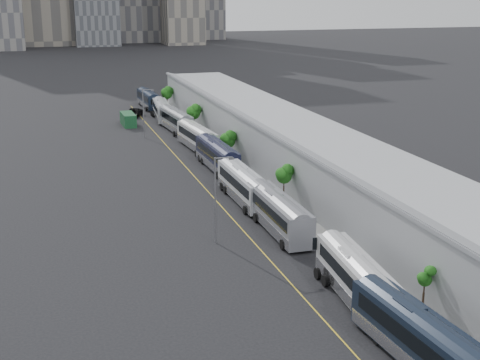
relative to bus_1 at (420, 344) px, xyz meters
name	(u,v)px	position (x,y,z in m)	size (l,w,h in m)	color
sidewalk	(318,210)	(6.99, 33.15, -1.63)	(10.00, 170.00, 0.12)	gray
lane_line	(233,219)	(-3.51, 33.15, -1.68)	(0.12, 160.00, 0.02)	gold
depot	(351,179)	(10.99, 33.15, 1.82)	(12.45, 160.40, 7.20)	gray
bus_1	(420,344)	(0.00, 0.00, 0.00)	(3.65, 13.83, 4.00)	black
bus_2	(357,283)	(0.44, 10.26, -0.04)	(3.87, 13.56, 3.91)	#BBBBBD
bus_3	(279,217)	(0.00, 27.79, 0.02)	(3.07, 13.85, 4.04)	slate
bus_4	(244,188)	(-0.32, 39.15, -0.01)	(3.02, 13.61, 3.97)	#B3B7BE
bus_5	(217,158)	(0.57, 54.71, -0.01)	(3.07, 13.68, 3.98)	black
bus_6	(197,139)	(0.74, 67.70, -0.04)	(3.74, 13.51, 3.90)	silver
bus_7	(176,122)	(0.48, 83.19, -0.04)	(3.78, 13.54, 3.91)	slate
bus_8	(162,112)	(0.11, 95.11, -0.12)	(3.75, 12.92, 3.72)	#ABAFB5
bus_9	(148,100)	(-0.07, 110.00, -0.11)	(3.06, 12.86, 3.73)	#151F30
tree_1	(425,279)	(4.23, 6.37, 1.51)	(1.13, 1.13, 3.88)	black
tree_2	(284,174)	(3.83, 36.35, 2.21)	(1.93, 1.93, 4.89)	black
tree_3	(228,138)	(3.64, 59.80, 1.60)	(2.31, 2.31, 4.46)	black
tree_4	(194,111)	(3.41, 81.29, 2.22)	(2.43, 2.43, 5.14)	black
tree_5	(167,92)	(3.61, 107.31, 1.95)	(2.37, 2.37, 4.84)	black
street_lamp_near	(217,194)	(-7.07, 26.60, 3.50)	(2.04, 0.22, 9.00)	#59595E
street_lamp_far	(144,110)	(-5.82, 79.12, 3.24)	(2.04, 0.22, 8.50)	#59595E
shipping_container	(128,119)	(-7.15, 90.95, -0.51)	(2.27, 6.30, 2.36)	#133F21
suv	(133,113)	(-4.92, 99.80, -0.85)	(2.77, 6.00, 1.67)	black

